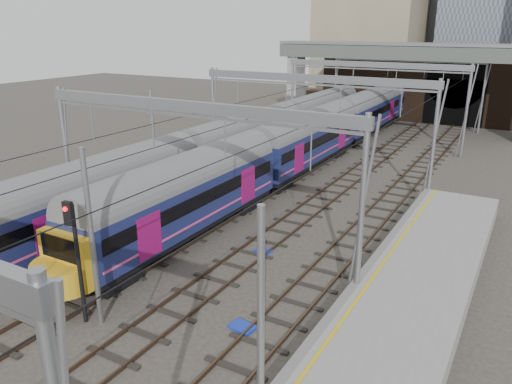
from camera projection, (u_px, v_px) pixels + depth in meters
The scene contains 10 objects.
ground at pixel (59, 350), 17.74m from camera, with size 160.00×160.00×0.00m, color #38332D.
tracks at pixel (263, 216), 30.11m from camera, with size 14.40×80.00×0.22m.
overhead_line at pixel (310, 95), 33.37m from camera, with size 16.80×80.00×8.00m.
retaining_wall at pixel (425, 85), 58.53m from camera, with size 28.00×2.75×9.00m.
overbridge at pixel (402, 62), 53.37m from camera, with size 28.00×3.00×9.25m.
train_main at pixel (342, 124), 45.62m from camera, with size 2.73×63.03×4.71m.
train_second at pixel (246, 141), 38.86m from camera, with size 2.65×45.98×4.61m.
signal_near_centre at pixel (76, 248), 18.43m from camera, with size 0.38×0.47×5.03m.
equip_cover_b at pixel (263, 251), 25.46m from camera, with size 0.84×0.59×0.10m, color #172FB3.
equip_cover_c at pixel (243, 327), 19.02m from camera, with size 0.97×0.69×0.11m, color #172FB3.
Camera 1 is at (13.51, -9.61, 10.99)m, focal length 35.00 mm.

